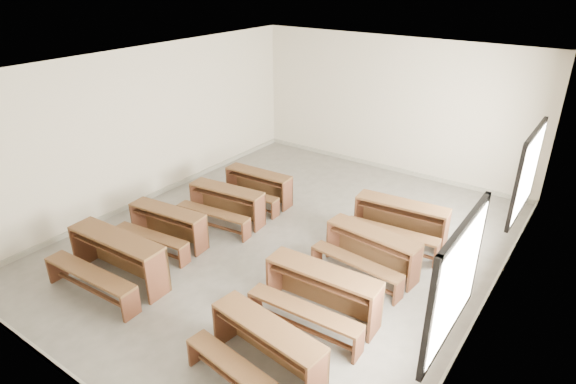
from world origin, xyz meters
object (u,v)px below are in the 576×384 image
Objects in this scene: desk_set_3 at (257,185)px; desk_set_7 at (400,219)px; desk_set_1 at (167,224)px; desk_set_2 at (226,202)px; desk_set_0 at (115,256)px; desk_set_5 at (321,291)px; desk_set_4 at (265,346)px; desk_set_6 at (371,249)px.

desk_set_7 is at bearing 1.31° from desk_set_3.
desk_set_2 is (0.29, 1.26, 0.01)m from desk_set_1.
desk_set_0 reaches higher than desk_set_5.
desk_set_4 is 1.02× the size of desk_set_6.
desk_set_2 is 1.04m from desk_set_3.
desk_set_6 is at bearing 36.83° from desk_set_0.
desk_set_0 is at bearing -85.67° from desk_set_1.
desk_set_2 is at bearing -173.31° from desk_set_6.
desk_set_5 reaches higher than desk_set_2.
desk_set_6 is at bearing 84.94° from desk_set_5.
desk_set_7 is (0.05, 3.96, 0.02)m from desk_set_4.
desk_set_1 is 3.34m from desk_set_5.
desk_set_2 is at bearing 70.40° from desk_set_1.
desk_set_7 is at bearing 86.32° from desk_set_5.
desk_set_0 is 3.30m from desk_set_5.
desk_set_6 reaches higher than desk_set_1.
desk_set_2 reaches higher than desk_set_1.
desk_set_0 is 1.15× the size of desk_set_1.
desk_set_4 reaches higher than desk_set_1.
desk_set_7 is at bearing 15.85° from desk_set_2.
desk_set_1 is 1.04× the size of desk_set_3.
desk_set_4 reaches higher than desk_set_2.
desk_set_5 is at bearing 97.46° from desk_set_4.
desk_set_5 reaches higher than desk_set_3.
desk_set_4 is at bearing -5.62° from desk_set_0.
desk_set_0 is 4.10m from desk_set_6.
desk_set_0 reaches higher than desk_set_3.
desk_set_5 is 0.99× the size of desk_set_7.
desk_set_2 is 0.98× the size of desk_set_6.
desk_set_4 is at bearing -29.48° from desk_set_1.
desk_set_5 is at bearing 17.80° from desk_set_0.
desk_set_7 is at bearing 47.65° from desk_set_0.
desk_set_2 is at bearing -91.44° from desk_set_3.
desk_set_3 is at bearing 168.24° from desk_set_6.
desk_set_0 is 3.56m from desk_set_3.
desk_set_1 is at bearing -148.33° from desk_set_7.
desk_set_0 reaches higher than desk_set_6.
desk_set_0 is 1.05× the size of desk_set_7.
desk_set_5 is at bearing -30.76° from desk_set_2.
desk_set_0 reaches higher than desk_set_4.
desk_set_4 is (3.11, -0.16, -0.05)m from desk_set_0.
desk_set_7 is at bearing 95.57° from desk_set_6.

